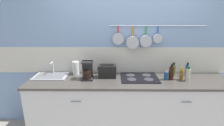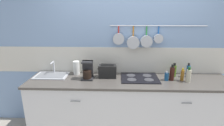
% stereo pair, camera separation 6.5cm
% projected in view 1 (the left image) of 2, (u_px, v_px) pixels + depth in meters
% --- Properties ---
extents(wall_back, '(7.20, 0.16, 2.60)m').
position_uv_depth(wall_back, '(128.00, 53.00, 2.92)').
color(wall_back, '#84A3CC').
rests_on(wall_back, ground_plane).
extents(cabinet_base, '(3.06, 0.64, 0.90)m').
position_uv_depth(cabinet_base, '(129.00, 108.00, 2.80)').
color(cabinet_base, silver).
rests_on(cabinet_base, ground_plane).
extents(countertop, '(3.10, 0.66, 0.03)m').
position_uv_depth(countertop, '(129.00, 81.00, 2.67)').
color(countertop, '#4C4742').
rests_on(countertop, cabinet_base).
extents(sink_basin, '(0.52, 0.35, 0.21)m').
position_uv_depth(sink_basin, '(51.00, 75.00, 2.81)').
color(sink_basin, '#B7BABF').
rests_on(sink_basin, countertop).
extents(paper_towel_roll, '(0.10, 0.10, 0.22)m').
position_uv_depth(paper_towel_roll, '(76.00, 68.00, 2.86)').
color(paper_towel_roll, white).
rests_on(paper_towel_roll, countertop).
extents(coffee_maker, '(0.18, 0.18, 0.28)m').
position_uv_depth(coffee_maker, '(87.00, 72.00, 2.67)').
color(coffee_maker, '#262628').
rests_on(coffee_maker, countertop).
extents(toaster, '(0.29, 0.16, 0.20)m').
position_uv_depth(toaster, '(107.00, 71.00, 2.75)').
color(toaster, black).
rests_on(toaster, countertop).
extents(cooktop, '(0.58, 0.46, 0.01)m').
position_uv_depth(cooktop, '(139.00, 78.00, 2.74)').
color(cooktop, black).
rests_on(cooktop, countertop).
extents(bottle_hot_sauce, '(0.06, 0.06, 0.15)m').
position_uv_depth(bottle_hot_sauce, '(166.00, 76.00, 2.65)').
color(bottle_hot_sauce, navy).
rests_on(bottle_hot_sauce, countertop).
extents(bottle_vinegar, '(0.07, 0.07, 0.25)m').
position_uv_depth(bottle_vinegar, '(171.00, 73.00, 2.65)').
color(bottle_vinegar, '#33140F').
rests_on(bottle_vinegar, countertop).
extents(bottle_sesame_oil, '(0.07, 0.07, 0.22)m').
position_uv_depth(bottle_sesame_oil, '(173.00, 70.00, 2.81)').
color(bottle_sesame_oil, '#4C721E').
rests_on(bottle_sesame_oil, countertop).
extents(bottle_olive_oil, '(0.05, 0.05, 0.19)m').
position_uv_depth(bottle_olive_oil, '(182.00, 74.00, 2.65)').
color(bottle_olive_oil, '#8C5919').
rests_on(bottle_olive_oil, countertop).
extents(bottle_dish_soap, '(0.07, 0.07, 0.23)m').
position_uv_depth(bottle_dish_soap, '(188.00, 75.00, 2.60)').
color(bottle_dish_soap, '#BFB799').
rests_on(bottle_dish_soap, countertop).
extents(bottle_cooking_wine, '(0.06, 0.06, 0.23)m').
position_uv_depth(bottle_cooking_wine, '(187.00, 70.00, 2.80)').
color(bottle_cooking_wine, navy).
rests_on(bottle_cooking_wine, countertop).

